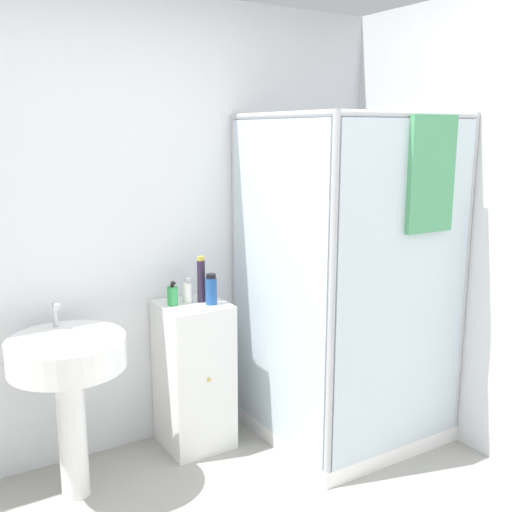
% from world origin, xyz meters
% --- Properties ---
extents(wall_back, '(6.40, 0.06, 2.50)m').
position_xyz_m(wall_back, '(0.00, 1.70, 1.25)').
color(wall_back, silver).
rests_on(wall_back, ground_plane).
extents(shower_enclosure, '(0.97, 1.00, 1.88)m').
position_xyz_m(shower_enclosure, '(1.13, 1.10, 0.47)').
color(shower_enclosure, white).
rests_on(shower_enclosure, ground_plane).
extents(vanity_cabinet, '(0.36, 0.40, 0.84)m').
position_xyz_m(vanity_cabinet, '(0.34, 1.48, 0.42)').
color(vanity_cabinet, white).
rests_on(vanity_cabinet, ground_plane).
extents(sink, '(0.56, 0.56, 0.95)m').
position_xyz_m(sink, '(-0.39, 1.33, 0.66)').
color(sink, white).
rests_on(sink, ground_plane).
extents(soap_dispenser, '(0.06, 0.06, 0.14)m').
position_xyz_m(soap_dispenser, '(0.24, 1.50, 0.90)').
color(soap_dispenser, green).
rests_on(soap_dispenser, vanity_cabinet).
extents(shampoo_bottle_tall_black, '(0.04, 0.04, 0.26)m').
position_xyz_m(shampoo_bottle_tall_black, '(0.40, 1.48, 0.97)').
color(shampoo_bottle_tall_black, '#281E33').
rests_on(shampoo_bottle_tall_black, vanity_cabinet).
extents(shampoo_bottle_blue, '(0.06, 0.06, 0.17)m').
position_xyz_m(shampoo_bottle_blue, '(0.43, 1.41, 0.93)').
color(shampoo_bottle_blue, '#1E4C93').
rests_on(shampoo_bottle_blue, vanity_cabinet).
extents(lotion_bottle_white, '(0.06, 0.06, 0.14)m').
position_xyz_m(lotion_bottle_white, '(0.33, 1.51, 0.90)').
color(lotion_bottle_white, white).
rests_on(lotion_bottle_white, vanity_cabinet).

